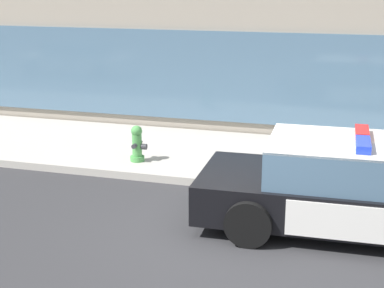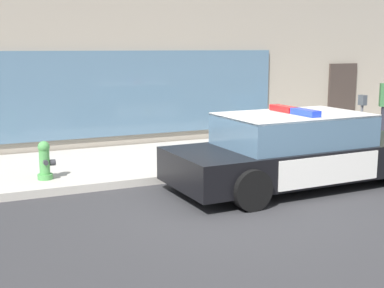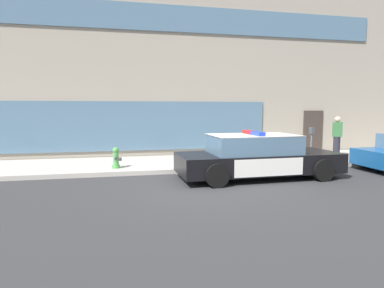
{
  "view_description": "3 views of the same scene",
  "coord_description": "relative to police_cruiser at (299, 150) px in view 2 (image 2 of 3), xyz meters",
  "views": [
    {
      "loc": [
        1.54,
        -7.72,
        3.68
      ],
      "look_at": [
        -1.34,
        2.34,
        0.67
      ],
      "focal_mm": 54.41,
      "sensor_mm": 36.0,
      "label": 1
    },
    {
      "loc": [
        -4.04,
        -7.27,
        2.6
      ],
      "look_at": [
        0.13,
        1.85,
        0.74
      ],
      "focal_mm": 49.39,
      "sensor_mm": 36.0,
      "label": 2
    },
    {
      "loc": [
        -2.34,
        -8.8,
        2.18
      ],
      "look_at": [
        0.02,
        2.1,
        0.98
      ],
      "focal_mm": 30.54,
      "sensor_mm": 36.0,
      "label": 3
    }
  ],
  "objects": [
    {
      "name": "ground",
      "position": [
        -1.83,
        -0.74,
        -0.68
      ],
      "size": [
        48.0,
        48.0,
        0.0
      ],
      "primitive_type": "plane",
      "color": "#303033"
    },
    {
      "name": "sidewalk",
      "position": [
        -1.83,
        2.87,
        -0.61
      ],
      "size": [
        48.0,
        3.43,
        0.15
      ],
      "primitive_type": "cube",
      "color": "#B2ADA3",
      "rests_on": "ground"
    },
    {
      "name": "police_cruiser",
      "position": [
        0.0,
        0.0,
        0.0
      ],
      "size": [
        5.17,
        2.19,
        1.49
      ],
      "rotation": [
        0.0,
        0.0,
        0.03
      ],
      "color": "black",
      "rests_on": "ground"
    },
    {
      "name": "fire_hydrant",
      "position": [
        -4.37,
        1.87,
        -0.18
      ],
      "size": [
        0.34,
        0.39,
        0.73
      ],
      "color": "#4C994C",
      "rests_on": "sidewalk"
    },
    {
      "name": "parking_meter",
      "position": [
        2.85,
        1.51,
        0.4
      ],
      "size": [
        0.12,
        0.18,
        1.34
      ],
      "color": "slate",
      "rests_on": "sidewalk"
    }
  ]
}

